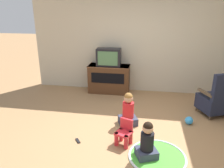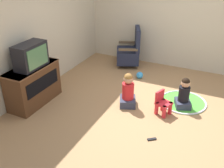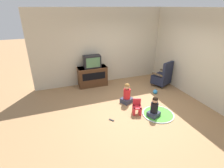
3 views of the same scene
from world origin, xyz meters
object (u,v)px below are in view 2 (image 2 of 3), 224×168
(yellow_kid_chair, at_px, (163,105))
(remote_control, at_px, (152,139))
(television, at_px, (31,56))
(toy_ball, at_px, (140,75))
(child_watching_center, at_px, (184,95))
(child_watching_left, at_px, (128,92))
(tv_cabinet, at_px, (34,85))
(black_armchair, at_px, (130,52))

(yellow_kid_chair, height_order, remote_control, yellow_kid_chair)
(television, distance_m, toy_ball, 2.59)
(toy_ball, bearing_deg, remote_control, -154.96)
(child_watching_center, bearing_deg, remote_control, 147.04)
(television, bearing_deg, child_watching_left, -67.47)
(yellow_kid_chair, relative_size, child_watching_left, 0.66)
(tv_cabinet, height_order, remote_control, tv_cabinet)
(tv_cabinet, bearing_deg, black_armchair, -21.11)
(yellow_kid_chair, xyz_separation_m, child_watching_left, (0.00, 0.70, 0.11))
(yellow_kid_chair, xyz_separation_m, child_watching_center, (0.39, -0.30, 0.08))
(child_watching_left, relative_size, child_watching_center, 1.09)
(yellow_kid_chair, relative_size, remote_control, 3.07)
(remote_control, bearing_deg, child_watching_center, -138.66)
(black_armchair, relative_size, child_watching_left, 1.48)
(television, height_order, toy_ball, television)
(television, relative_size, toy_ball, 3.92)
(television, height_order, child_watching_center, television)
(television, xyz_separation_m, yellow_kid_chair, (0.69, -2.36, -0.81))
(tv_cabinet, xyz_separation_m, black_armchair, (2.56, -0.99, -0.02))
(black_armchair, xyz_separation_m, remote_control, (-2.69, -1.48, -0.36))
(yellow_kid_chair, bearing_deg, black_armchair, 58.11)
(tv_cabinet, distance_m, toy_ball, 2.46)
(child_watching_left, height_order, remote_control, child_watching_left)
(television, height_order, remote_control, television)
(black_armchair, xyz_separation_m, yellow_kid_chair, (-1.87, -1.41, -0.18))
(child_watching_center, relative_size, toy_ball, 3.86)
(black_armchair, xyz_separation_m, child_watching_left, (-1.87, -0.72, -0.08))
(yellow_kid_chair, distance_m, toy_ball, 1.52)
(toy_ball, distance_m, remote_control, 2.26)
(yellow_kid_chair, distance_m, remote_control, 0.84)
(television, bearing_deg, black_armchair, -20.31)
(black_armchair, distance_m, yellow_kid_chair, 2.35)
(television, bearing_deg, child_watching_center, -67.87)
(television, relative_size, child_watching_center, 1.02)
(television, height_order, child_watching_left, television)
(television, relative_size, remote_control, 4.36)
(television, distance_m, child_watching_left, 1.94)
(tv_cabinet, xyz_separation_m, child_watching_left, (0.69, -1.71, -0.10))
(child_watching_center, bearing_deg, child_watching_left, 89.37)
(television, relative_size, yellow_kid_chair, 1.42)
(toy_ball, relative_size, remote_control, 1.11)
(child_watching_left, xyz_separation_m, child_watching_center, (0.39, -0.99, -0.02))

